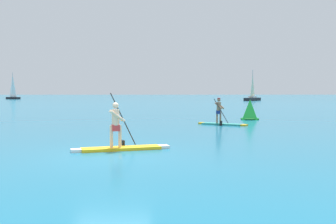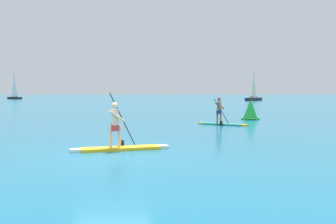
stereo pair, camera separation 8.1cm
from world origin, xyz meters
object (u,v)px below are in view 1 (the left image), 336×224
sailboat_left_horizon (13,95)px  sailboat_right_horizon (252,97)px  paddleboarder_mid_center (120,141)px  race_marker_buoy (250,110)px  paddleboarder_far_right (221,119)px

sailboat_left_horizon → sailboat_right_horizon: bearing=12.1°
sailboat_left_horizon → sailboat_right_horizon: sailboat_left_horizon is taller
paddleboarder_mid_center → race_marker_buoy: (8.08, 14.40, 0.33)m
sailboat_right_horizon → paddleboarder_mid_center: bearing=-160.2°
paddleboarder_far_right → sailboat_left_horizon: bearing=151.8°
paddleboarder_mid_center → sailboat_left_horizon: sailboat_left_horizon is taller
paddleboarder_far_right → race_marker_buoy: size_ratio=1.87×
paddleboarder_far_right → paddleboarder_mid_center: bearing=-83.2°
paddleboarder_far_right → sailboat_left_horizon: size_ratio=0.41×
paddleboarder_far_right → sailboat_left_horizon: 88.34m
sailboat_left_horizon → race_marker_buoy: bearing=-30.2°
paddleboarder_mid_center → sailboat_right_horizon: 73.96m
race_marker_buoy → sailboat_left_horizon: sailboat_left_horizon is taller
paddleboarder_far_right → race_marker_buoy: (2.81, 4.31, 0.30)m
paddleboarder_far_right → sailboat_left_horizon: (-40.65, 78.43, 0.71)m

